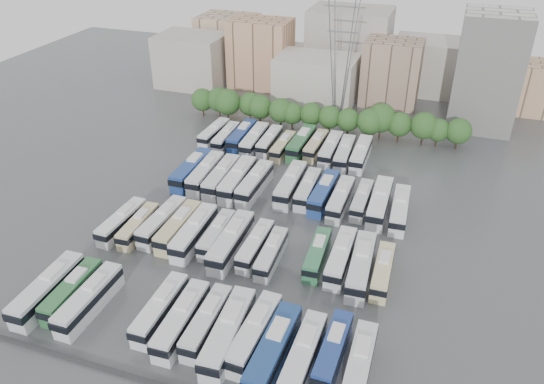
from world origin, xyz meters
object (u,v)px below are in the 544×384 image
(bus_r0_s10, at_px, (273,350))
(bus_r0_s13, at_px, (359,366))
(bus_r3_s8, at_px, (331,149))
(bus_r0_s7, at_px, (207,322))
(bus_r2_s4, at_px, (238,179))
(bus_r1_s1, at_px, (138,226))
(bus_r3_s4, at_px, (270,141))
(bus_r1_s5, at_px, (217,234))
(bus_r2_s1, at_px, (192,170))
(bus_r1_s11, at_px, (341,257))
(bus_r2_s10, at_px, (341,199))
(bus_r2_s2, at_px, (206,173))
(bus_r1_s6, at_px, (231,241))
(bus_r2_s7, at_px, (291,184))
(electricity_pylon, at_px, (342,43))
(bus_r1_s2, at_px, (162,222))
(bus_r0_s2, at_px, (89,299))
(bus_r0_s9, at_px, (255,333))
(bus_r3_s5, at_px, (283,146))
(bus_r1_s13, at_px, (383,271))
(bus_r2_s11, at_px, (362,200))
(bus_r2_s12, at_px, (380,202))
(bus_r3_s2, at_px, (242,136))
(bus_r1_s8, at_px, (271,253))
(bus_r1_s10, at_px, (317,254))
(bus_r0_s6, at_px, (182,320))
(bus_r0_s5, at_px, (160,309))
(bus_r2_s9, at_px, (324,192))
(bus_r0_s8, at_px, (228,332))
(bus_r3_s3, at_px, (254,140))
(bus_r0_s1, at_px, (72,291))
(bus_r3_s6, at_px, (301,143))
(bus_r1_s4, at_px, (194,232))
(bus_r2_s5, at_px, (255,183))
(bus_r2_s13, at_px, (400,209))
(bus_r3_s10, at_px, (361,154))
(bus_r0_s0, at_px, (48,289))
(bus_r2_s3, at_px, (222,177))
(bus_r3_s0, at_px, (214,133))
(bus_r2_s8, at_px, (308,189))
(bus_r0_s12, at_px, (333,350))
(bus_r0_s11, at_px, (303,355))
(bus_r1_s7, at_px, (255,245))

(bus_r0_s10, xyz_separation_m, bus_r0_s13, (10.15, 1.16, -0.23))
(bus_r0_s13, height_order, bus_r3_s8, bus_r3_s8)
(bus_r0_s7, relative_size, bus_r2_s4, 0.86)
(bus_r0_s10, distance_m, bus_r1_s1, 34.69)
(bus_r0_s7, height_order, bus_r3_s4, bus_r0_s7)
(bus_r1_s5, bearing_deg, bus_r2_s1, 124.95)
(bus_r0_s10, xyz_separation_m, bus_r1_s11, (3.65, 20.50, -0.18))
(bus_r2_s10, bearing_deg, bus_r2_s2, 179.14)
(bus_r1_s6, bearing_deg, bus_r0_s10, -55.26)
(bus_r2_s7, distance_m, bus_r3_s8, 17.35)
(electricity_pylon, height_order, bus_r1_s2, electricity_pylon)
(bus_r0_s2, xyz_separation_m, bus_r3_s8, (19.96, 55.11, -0.02))
(bus_r0_s9, xyz_separation_m, bus_r3_s5, (-13.11, 52.27, -0.27))
(electricity_pylon, xyz_separation_m, bus_r0_s13, (19.48, -74.18, -16.81))
(bus_r1_s13, relative_size, bus_r2_s11, 1.02)
(bus_r2_s12, distance_m, bus_r3_s2, 37.52)
(bus_r0_s7, relative_size, bus_r1_s8, 1.08)
(bus_r1_s10, height_order, bus_r3_s8, bus_r3_s8)
(bus_r0_s6, bearing_deg, bus_r1_s8, 68.32)
(bus_r3_s2, bearing_deg, bus_r0_s2, -91.42)
(bus_r2_s2, relative_size, bus_r2_s11, 1.20)
(bus_r1_s11, bearing_deg, bus_r0_s5, -138.14)
(bus_r0_s7, bearing_deg, bus_r3_s2, 106.22)
(bus_r2_s4, distance_m, bus_r3_s8, 22.88)
(bus_r0_s2, height_order, bus_r2_s9, bus_r2_s9)
(bus_r1_s13, bearing_deg, bus_r1_s10, 173.51)
(bus_r0_s8, height_order, bus_r3_s3, bus_r0_s8)
(bus_r0_s1, height_order, bus_r3_s6, bus_r3_s6)
(bus_r1_s4, bearing_deg, bus_r2_s9, 47.45)
(bus_r1_s13, height_order, bus_r2_s10, bus_r2_s10)
(bus_r2_s5, relative_size, bus_r2_s9, 1.03)
(bus_r2_s13, bearing_deg, bus_r3_s3, 149.23)
(bus_r1_s5, bearing_deg, bus_r2_s5, 87.92)
(bus_r0_s13, height_order, bus_r3_s2, bus_r3_s2)
(bus_r1_s5, relative_size, bus_r3_s10, 0.89)
(bus_r0_s10, height_order, bus_r1_s8, bus_r0_s10)
(bus_r0_s7, distance_m, bus_r2_s1, 40.99)
(bus_r0_s0, xyz_separation_m, bus_r1_s1, (3.23, 18.04, -0.40))
(bus_r2_s3, bearing_deg, bus_r1_s4, -81.95)
(bus_r3_s0, relative_size, bus_r3_s5, 1.06)
(bus_r1_s6, xyz_separation_m, bus_r2_s3, (-9.72, 18.54, -0.04))
(bus_r0_s5, distance_m, bus_r0_s6, 3.74)
(bus_r0_s1, xyz_separation_m, bus_r2_s8, (23.15, 37.19, -0.00))
(bus_r0_s9, height_order, bus_r0_s12, bus_r0_s9)
(bus_r0_s11, bearing_deg, bus_r1_s2, 147.24)
(bus_r1_s7, bearing_deg, bus_r3_s2, 114.98)
(bus_r2_s9, bearing_deg, bus_r2_s8, 170.58)
(bus_r0_s1, bearing_deg, bus_r2_s11, 46.08)
(bus_r2_s7, bearing_deg, bus_r2_s12, -4.92)
(bus_r2_s4, bearing_deg, bus_r3_s0, 123.74)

